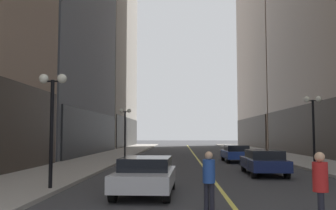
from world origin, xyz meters
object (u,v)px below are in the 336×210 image
object	(u,v)px
pedestrian_in_blue_hoodie	(209,177)
street_lamp_right_mid	(313,116)
car_navy	(263,161)
car_silver	(146,174)
pedestrian_in_red_jacket	(320,184)
street_lamp_left_near	(52,105)
car_blue	(236,153)
street_lamp_left_far	(125,122)

from	to	relation	value
pedestrian_in_blue_hoodie	street_lamp_right_mid	bearing A→B (deg)	59.43
car_navy	pedestrian_in_blue_hoodie	distance (m)	10.39
car_silver	pedestrian_in_red_jacket	bearing A→B (deg)	-47.13
street_lamp_left_near	pedestrian_in_red_jacket	bearing A→B (deg)	-33.51
pedestrian_in_blue_hoodie	car_blue	bearing A→B (deg)	79.34
car_navy	street_lamp_left_near	world-z (taller)	street_lamp_left_near
car_navy	car_silver	bearing A→B (deg)	-129.94
pedestrian_in_blue_hoodie	street_lamp_left_far	xyz separation A→B (m)	(-5.61, 22.65, 2.29)
street_lamp_left_near	street_lamp_left_far	world-z (taller)	same
car_navy	pedestrian_in_blue_hoodie	xyz separation A→B (m)	(-3.65, -9.73, 0.25)
car_navy	street_lamp_left_near	size ratio (longest dim) A/B	1.08
street_lamp_left_far	car_silver	bearing A→B (deg)	-79.61
car_navy	street_lamp_left_far	distance (m)	16.09
car_blue	street_lamp_left_near	world-z (taller)	street_lamp_left_near
car_silver	car_blue	world-z (taller)	same
car_silver	pedestrian_in_blue_hoodie	world-z (taller)	pedestrian_in_blue_hoodie
street_lamp_right_mid	car_blue	bearing A→B (deg)	117.45
car_silver	street_lamp_left_near	world-z (taller)	street_lamp_left_near
car_navy	street_lamp_left_far	xyz separation A→B (m)	(-9.26, 12.92, 2.54)
car_silver	street_lamp_left_far	bearing A→B (deg)	100.39
car_navy	street_lamp_right_mid	xyz separation A→B (m)	(3.54, 2.44, 2.54)
pedestrian_in_red_jacket	street_lamp_right_mid	distance (m)	14.89
pedestrian_in_red_jacket	street_lamp_left_far	bearing A→B (deg)	108.14
car_silver	street_lamp_left_far	world-z (taller)	street_lamp_left_far
pedestrian_in_blue_hoodie	street_lamp_left_far	bearing A→B (deg)	103.92
car_blue	pedestrian_in_red_jacket	xyz separation A→B (m)	(-1.22, -20.83, 0.29)
pedestrian_in_red_jacket	street_lamp_left_near	bearing A→B (deg)	146.49
car_navy	street_lamp_right_mid	bearing A→B (deg)	34.55
car_silver	street_lamp_right_mid	bearing A→B (deg)	44.99
car_blue	pedestrian_in_red_jacket	bearing A→B (deg)	-93.34
street_lamp_left_near	street_lamp_right_mid	xyz separation A→B (m)	(12.80, 8.62, 0.00)
street_lamp_left_near	street_lamp_left_far	xyz separation A→B (m)	(0.00, 19.10, 0.00)
car_silver	pedestrian_in_blue_hoodie	xyz separation A→B (m)	(2.01, -2.98, 0.25)
car_blue	street_lamp_right_mid	distance (m)	8.20
car_silver	street_lamp_right_mid	world-z (taller)	street_lamp_right_mid
street_lamp_left_far	street_lamp_right_mid	size ratio (longest dim) A/B	1.00
pedestrian_in_blue_hoodie	street_lamp_right_mid	world-z (taller)	street_lamp_right_mid
street_lamp_left_far	pedestrian_in_blue_hoodie	bearing A→B (deg)	-76.08
street_lamp_left_far	pedestrian_in_red_jacket	bearing A→B (deg)	-71.86
street_lamp_right_mid	car_silver	bearing A→B (deg)	-135.01
street_lamp_left_far	street_lamp_right_mid	bearing A→B (deg)	-39.31
car_navy	pedestrian_in_red_jacket	size ratio (longest dim) A/B	2.75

